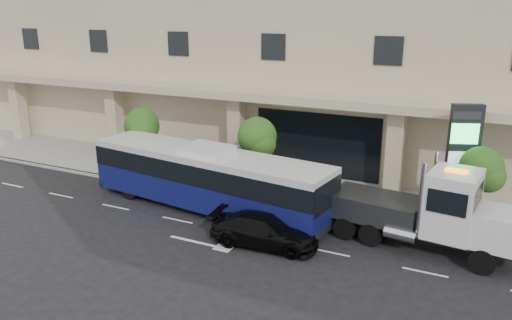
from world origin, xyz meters
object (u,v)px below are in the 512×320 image
(signage_pylon, at_px, (461,163))
(tow_truck, at_px, (431,213))
(city_bus, at_px, (207,177))
(black_sedan, at_px, (264,231))

(signage_pylon, bearing_deg, tow_truck, -123.48)
(city_bus, relative_size, signage_pylon, 2.42)
(tow_truck, xyz_separation_m, black_sedan, (-6.68, -2.77, -1.03))
(tow_truck, bearing_deg, signage_pylon, 84.70)
(black_sedan, bearing_deg, city_bus, 55.47)
(signage_pylon, bearing_deg, city_bus, 176.74)
(tow_truck, relative_size, signage_pylon, 1.61)
(city_bus, height_order, black_sedan, city_bus)
(tow_truck, height_order, signage_pylon, signage_pylon)
(tow_truck, height_order, black_sedan, tow_truck)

